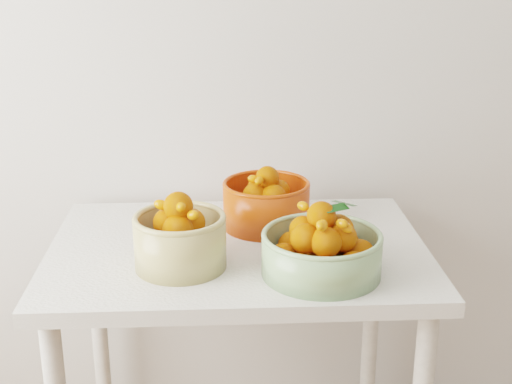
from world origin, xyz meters
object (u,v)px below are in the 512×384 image
bowl_orange (267,203)px  bowl_green (322,250)px  table (238,278)px  bowl_cream (180,238)px

bowl_orange → bowl_green: bearing=-70.5°
table → bowl_orange: (0.09, 0.13, 0.17)m
bowl_cream → bowl_green: (0.34, -0.06, -0.01)m
table → bowl_cream: size_ratio=3.37×
bowl_cream → bowl_orange: (0.23, 0.26, -0.01)m
bowl_cream → bowl_orange: bearing=48.3°
bowl_cream → bowl_orange: bowl_cream is taller
bowl_cream → bowl_green: bowl_cream is taller
bowl_green → bowl_orange: size_ratio=1.34×
bowl_green → bowl_cream: bearing=169.9°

